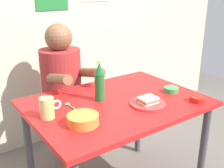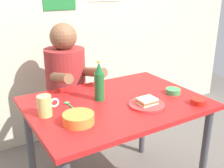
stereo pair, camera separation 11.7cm
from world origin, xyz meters
name	(u,v)px [view 2 (the right image)]	position (x,y,z in m)	size (l,w,h in m)	color
wall_back	(53,2)	(0.00, 1.05, 1.30)	(4.40, 0.09, 2.60)	#BCB299
dining_table	(116,114)	(0.00, 0.00, 0.65)	(1.10, 0.80, 0.74)	red
stool	(68,120)	(-0.09, 0.63, 0.35)	(0.34, 0.34, 0.45)	#4C4C51
person_seated	(66,74)	(-0.09, 0.62, 0.77)	(0.33, 0.56, 0.72)	maroon
plate_orange	(147,105)	(0.12, -0.16, 0.75)	(0.22, 0.22, 0.01)	red
sandwich	(147,101)	(0.12, -0.16, 0.77)	(0.11, 0.09, 0.04)	beige
beer_mug	(45,106)	(-0.45, 0.03, 0.80)	(0.13, 0.08, 0.12)	#D1BC66
beer_bottle	(99,83)	(-0.08, 0.07, 0.86)	(0.06, 0.06, 0.26)	#19602D
soup_bowl_orange	(78,118)	(-0.33, -0.15, 0.77)	(0.17, 0.17, 0.05)	orange
dip_bowl_green	(173,91)	(0.40, -0.09, 0.76)	(0.10, 0.10, 0.03)	#388C4C
sambal_bowl_red	(199,101)	(0.41, -0.30, 0.76)	(0.10, 0.10, 0.03)	#B21E14
spoon	(68,104)	(-0.28, 0.10, 0.75)	(0.04, 0.12, 0.01)	#26A559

